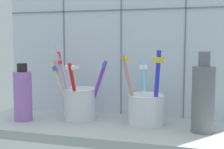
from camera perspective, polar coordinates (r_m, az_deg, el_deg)
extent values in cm
cube|color=#9EA3A8|center=(73.16, -0.65, -9.80)|extent=(64.00, 22.00, 2.00)
cube|color=silver|center=(81.94, 1.87, 7.11)|extent=(64.00, 2.00, 45.00)
cube|color=slate|center=(86.44, -8.71, 6.99)|extent=(0.30, 0.20, 45.00)
cube|color=slate|center=(80.87, 1.66, 7.12)|extent=(0.30, 0.20, 45.00)
cube|color=slate|center=(78.24, 13.14, 7.01)|extent=(0.30, 0.20, 45.00)
cube|color=slate|center=(81.25, 1.68, 11.63)|extent=(64.00, 0.20, 0.30)
cylinder|color=silver|center=(77.36, -5.82, -5.36)|extent=(7.67, 7.67, 7.42)
torus|color=silver|center=(76.72, -5.85, -2.65)|extent=(7.79, 7.79, 0.50)
cylinder|color=beige|center=(76.27, -8.81, -2.86)|extent=(6.38, 3.14, 14.10)
cube|color=blue|center=(75.87, -10.37, 1.12)|extent=(1.84, 2.74, 1.21)
cylinder|color=purple|center=(75.67, -2.85, -2.80)|extent=(5.53, 1.92, 14.16)
cube|color=blue|center=(74.71, -1.41, 1.84)|extent=(1.48, 2.67, 1.33)
cylinder|color=#BCB9B6|center=(80.15, -6.46, -2.28)|extent=(3.50, 3.49, 14.24)
cube|color=white|center=(80.54, -6.77, 1.20)|extent=(1.95, 1.95, 1.08)
cylinder|color=red|center=(73.62, -6.79, -3.16)|extent=(0.84, 6.16, 13.99)
cube|color=white|center=(70.91, -7.57, 1.24)|extent=(2.44, 0.97, 1.07)
cylinder|color=#BAB2C1|center=(75.99, -8.83, -2.16)|extent=(3.73, 3.89, 15.87)
cube|color=#E5333F|center=(74.97, -9.74, 2.22)|extent=(2.54, 2.46, 0.95)
cylinder|color=silver|center=(76.33, -8.38, -1.24)|extent=(5.17, 3.05, 18.18)
cube|color=#E5333F|center=(75.82, -9.58, 3.65)|extent=(1.71, 2.27, 1.30)
cylinder|color=silver|center=(72.85, 6.20, -6.37)|extent=(8.23, 8.23, 6.70)
torus|color=silver|center=(72.21, 6.23, -3.77)|extent=(8.31, 8.31, 0.50)
cylinder|color=#2B32DE|center=(68.27, 8.02, -2.63)|extent=(2.52, 3.88, 16.85)
cube|color=yellow|center=(66.61, 8.37, 2.65)|extent=(2.34, 1.79, 1.25)
cylinder|color=tan|center=(70.20, 3.49, -2.67)|extent=(4.22, 3.68, 16.09)
cube|color=yellow|center=(68.78, 2.28, 2.90)|extent=(1.94, 2.08, 1.24)
cylinder|color=#76D1F7|center=(76.42, 5.93, -2.76)|extent=(2.88, 4.92, 14.08)
cube|color=white|center=(77.25, 5.71, 1.30)|extent=(2.10, 1.63, 1.29)
cylinder|color=slate|center=(68.53, 16.19, -4.34)|extent=(4.73, 4.73, 13.79)
cylinder|color=slate|center=(67.57, 16.40, 2.71)|extent=(2.43, 2.43, 3.07)
cylinder|color=#A066BC|center=(78.36, -15.86, -3.80)|extent=(4.35, 4.35, 11.78)
cylinder|color=black|center=(77.52, -16.01, 1.23)|extent=(2.39, 2.39, 2.00)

